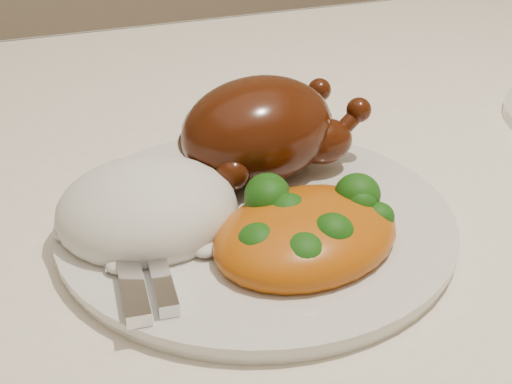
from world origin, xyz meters
name	(u,v)px	position (x,y,z in m)	size (l,w,h in m)	color
dining_table	(298,299)	(0.00, 0.00, 0.67)	(1.60, 0.90, 0.76)	brown
tablecloth	(301,228)	(0.00, 0.00, 0.74)	(1.73, 1.03, 0.18)	white
dinner_plate	(256,223)	(-0.05, -0.03, 0.77)	(0.29, 0.29, 0.01)	silver
roast_chicken	(262,129)	(-0.02, 0.03, 0.82)	(0.17, 0.12, 0.08)	#451907
rice_mound	(148,211)	(-0.13, -0.02, 0.79)	(0.13, 0.12, 0.07)	white
mac_and_cheese	(309,229)	(-0.03, -0.08, 0.79)	(0.16, 0.14, 0.06)	#BC5F0C
cutlery	(136,260)	(-0.15, -0.06, 0.79)	(0.04, 0.17, 0.01)	silver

